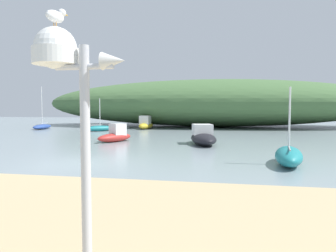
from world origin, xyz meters
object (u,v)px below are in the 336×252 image
sailboat_far_left (42,126)px  mast_structure (64,72)px  motorboat_west_reach (146,124)px  motorboat_near_shore (203,137)px  sailboat_inner_mooring (100,128)px  seagull_on_radar (56,16)px  motorboat_off_point (116,135)px  sailboat_east_reach (289,156)px

sailboat_far_left → mast_structure: bearing=-56.5°
motorboat_west_reach → motorboat_near_shore: 15.86m
motorboat_near_shore → sailboat_inner_mooring: bearing=139.8°
sailboat_far_left → motorboat_west_reach: bearing=11.7°
seagull_on_radar → motorboat_near_shore: bearing=87.7°
mast_structure → seagull_on_radar: 0.69m
motorboat_off_point → sailboat_far_left: (-13.02, 11.03, -0.18)m
sailboat_east_reach → motorboat_near_shore: size_ratio=0.80×
sailboat_east_reach → motorboat_west_reach: bearing=119.5°
motorboat_off_point → seagull_on_radar: bearing=-71.9°
motorboat_near_shore → mast_structure: bearing=-91.9°
mast_structure → sailboat_east_reach: 11.49m
seagull_on_radar → sailboat_far_left: size_ratio=0.07×
mast_structure → motorboat_off_point: bearing=108.4°
motorboat_west_reach → sailboat_east_reach: bearing=-60.5°
mast_structure → sailboat_east_reach: mast_structure is taller
sailboat_inner_mooring → sailboat_east_reach: sailboat_inner_mooring is taller
seagull_on_radar → sailboat_east_reach: size_ratio=0.10×
sailboat_inner_mooring → sailboat_far_left: 8.06m
seagull_on_radar → motorboat_near_shore: seagull_on_radar is taller
motorboat_west_reach → sailboat_far_left: 12.03m
mast_structure → motorboat_west_reach: (-7.02, 30.88, -2.33)m
mast_structure → motorboat_near_shore: 17.12m
seagull_on_radar → motorboat_off_point: seagull_on_radar is taller
mast_structure → sailboat_far_left: 34.19m
sailboat_east_reach → sailboat_far_left: bearing=142.2°
motorboat_off_point → motorboat_west_reach: bearing=95.3°
mast_structure → sailboat_inner_mooring: size_ratio=0.94×
sailboat_far_left → sailboat_east_reach: bearing=-37.8°
motorboat_near_shore → sailboat_far_left: size_ratio=0.90×
motorboat_off_point → sailboat_inner_mooring: bearing=119.1°
sailboat_east_reach → motorboat_near_shore: sailboat_east_reach is taller
motorboat_west_reach → motorboat_near_shore: (7.60, -13.93, -0.05)m
mast_structure → seagull_on_radar: size_ratio=9.23×
motorboat_near_shore → seagull_on_radar: bearing=-92.3°
mast_structure → motorboat_near_shore: mast_structure is taller
sailboat_far_left → motorboat_off_point: bearing=-40.3°
sailboat_inner_mooring → motorboat_west_reach: bearing=47.1°
motorboat_off_point → motorboat_near_shore: (6.36, -0.46, 0.04)m
sailboat_far_left → seagull_on_radar: bearing=-56.6°
mast_structure → sailboat_east_reach: (4.68, 10.19, -2.49)m
sailboat_inner_mooring → sailboat_east_reach: 22.70m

